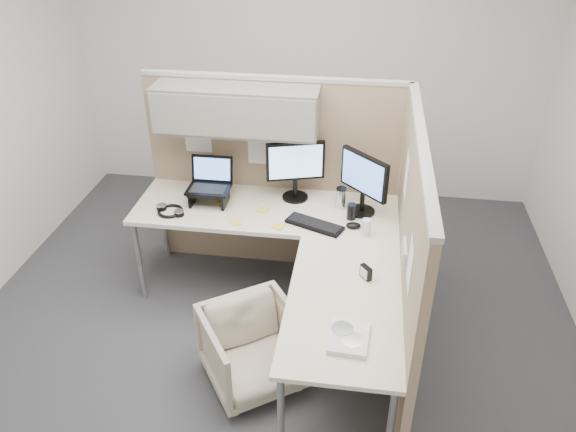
# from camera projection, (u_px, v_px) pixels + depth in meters

# --- Properties ---
(ground) EXTENTS (4.50, 4.50, 0.00)m
(ground) POSITION_uv_depth(u_px,v_px,m) (270.00, 331.00, 4.13)
(ground) COLOR #36363B
(ground) RESTS_ON ground
(partition_back) EXTENTS (2.00, 0.36, 1.63)m
(partition_back) POSITION_uv_depth(u_px,v_px,m) (258.00, 146.00, 4.29)
(partition_back) COLOR #9A8065
(partition_back) RESTS_ON ground
(partition_right) EXTENTS (0.07, 2.03, 1.63)m
(partition_right) POSITION_uv_depth(u_px,v_px,m) (406.00, 256.00, 3.54)
(partition_right) COLOR #9A8065
(partition_right) RESTS_ON ground
(desk) EXTENTS (2.00, 1.98, 0.73)m
(desk) POSITION_uv_depth(u_px,v_px,m) (289.00, 246.00, 3.86)
(desk) COLOR beige
(desk) RESTS_ON ground
(office_chair) EXTENTS (0.78, 0.78, 0.60)m
(office_chair) POSITION_uv_depth(u_px,v_px,m) (253.00, 345.00, 3.59)
(office_chair) COLOR #BFAF97
(office_chair) RESTS_ON ground
(monitor_left) EXTENTS (0.43, 0.20, 0.47)m
(monitor_left) POSITION_uv_depth(u_px,v_px,m) (295.00, 166.00, 4.20)
(monitor_left) COLOR black
(monitor_left) RESTS_ON desk
(monitor_right) EXTENTS (0.34, 0.33, 0.47)m
(monitor_right) POSITION_uv_depth(u_px,v_px,m) (364.00, 179.00, 4.02)
(monitor_right) COLOR black
(monitor_right) RESTS_ON desk
(laptop_station) EXTENTS (0.32, 0.27, 0.33)m
(laptop_station) POSITION_uv_depth(u_px,v_px,m) (210.00, 187.00, 4.24)
(laptop_station) COLOR black
(laptop_station) RESTS_ON desk
(keyboard) EXTENTS (0.44, 0.29, 0.02)m
(keyboard) POSITION_uv_depth(u_px,v_px,m) (315.00, 225.00, 3.99)
(keyboard) COLOR black
(keyboard) RESTS_ON desk
(mouse) EXTENTS (0.11, 0.08, 0.04)m
(mouse) POSITION_uv_depth(u_px,v_px,m) (353.00, 225.00, 3.97)
(mouse) COLOR black
(mouse) RESTS_ON desk
(travel_mug) EXTENTS (0.08, 0.08, 0.17)m
(travel_mug) POSITION_uv_depth(u_px,v_px,m) (341.00, 198.00, 4.18)
(travel_mug) COLOR silver
(travel_mug) RESTS_ON desk
(soda_can_green) EXTENTS (0.07, 0.07, 0.12)m
(soda_can_green) POSITION_uv_depth(u_px,v_px,m) (366.00, 227.00, 3.87)
(soda_can_green) COLOR silver
(soda_can_green) RESTS_ON desk
(soda_can_silver) EXTENTS (0.07, 0.07, 0.12)m
(soda_can_silver) POSITION_uv_depth(u_px,v_px,m) (351.00, 212.00, 4.05)
(soda_can_silver) COLOR black
(soda_can_silver) RESTS_ON desk
(sticky_note_a) EXTENTS (0.10, 0.10, 0.01)m
(sticky_note_a) POSITION_uv_depth(u_px,v_px,m) (236.00, 223.00, 4.03)
(sticky_note_a) COLOR yellow
(sticky_note_a) RESTS_ON desk
(sticky_note_d) EXTENTS (0.09, 0.09, 0.01)m
(sticky_note_d) POSITION_uv_depth(u_px,v_px,m) (263.00, 210.00, 4.18)
(sticky_note_d) COLOR yellow
(sticky_note_d) RESTS_ON desk
(sticky_note_c) EXTENTS (0.09, 0.09, 0.01)m
(sticky_note_c) POSITION_uv_depth(u_px,v_px,m) (221.00, 201.00, 4.29)
(sticky_note_c) COLOR yellow
(sticky_note_c) RESTS_ON desk
(sticky_note_b) EXTENTS (0.09, 0.09, 0.01)m
(sticky_note_b) POSITION_uv_depth(u_px,v_px,m) (278.00, 226.00, 3.99)
(sticky_note_b) COLOR yellow
(sticky_note_b) RESTS_ON desk
(headphones) EXTENTS (0.25, 0.25, 0.03)m
(headphones) POSITION_uv_depth(u_px,v_px,m) (170.00, 211.00, 4.15)
(headphones) COLOR black
(headphones) RESTS_ON desk
(paper_stack) EXTENTS (0.22, 0.28, 0.03)m
(paper_stack) POSITION_uv_depth(u_px,v_px,m) (349.00, 338.00, 3.01)
(paper_stack) COLOR white
(paper_stack) RESTS_ON desk
(desk_clock) EXTENTS (0.08, 0.09, 0.09)m
(desk_clock) POSITION_uv_depth(u_px,v_px,m) (366.00, 272.00, 3.46)
(desk_clock) COLOR black
(desk_clock) RESTS_ON desk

